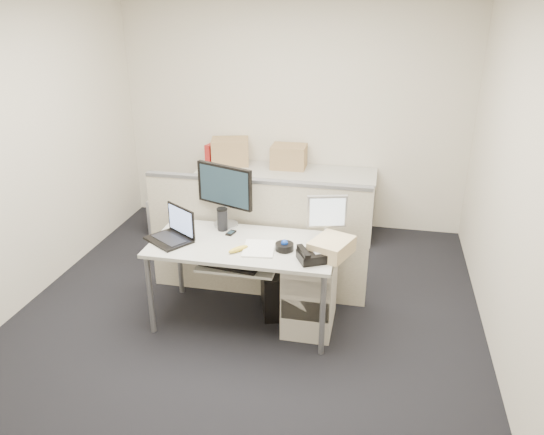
% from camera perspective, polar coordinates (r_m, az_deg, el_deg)
% --- Properties ---
extents(floor, '(4.00, 4.50, 0.01)m').
position_cam_1_polar(floor, '(4.67, -2.92, -10.94)').
color(floor, black).
rests_on(floor, ground).
extents(wall_back, '(4.00, 0.02, 2.70)m').
position_cam_1_polar(wall_back, '(6.20, 2.22, 11.33)').
color(wall_back, beige).
rests_on(wall_back, ground).
extents(wall_front, '(4.00, 0.02, 2.70)m').
position_cam_1_polar(wall_front, '(2.20, -19.13, -13.00)').
color(wall_front, beige).
rests_on(wall_front, ground).
extents(wall_left, '(0.02, 4.50, 2.70)m').
position_cam_1_polar(wall_left, '(4.98, -26.27, 6.05)').
color(wall_left, beige).
rests_on(wall_left, ground).
extents(wall_right, '(0.02, 4.50, 2.70)m').
position_cam_1_polar(wall_right, '(4.06, 25.15, 2.82)').
color(wall_right, beige).
rests_on(wall_right, ground).
extents(desk, '(1.50, 0.75, 0.73)m').
position_cam_1_polar(desk, '(4.33, -3.09, -3.57)').
color(desk, '#B3B1A9').
rests_on(desk, floor).
extents(keyboard_tray, '(0.62, 0.32, 0.02)m').
position_cam_1_polar(keyboard_tray, '(4.20, -3.71, -5.18)').
color(keyboard_tray, '#B3B1A9').
rests_on(keyboard_tray, desk).
extents(drawer_pedestal, '(0.40, 0.55, 0.65)m').
position_cam_1_polar(drawer_pedestal, '(4.44, 4.10, -7.86)').
color(drawer_pedestal, beige).
rests_on(drawer_pedestal, floor).
extents(cubicle_partition, '(2.00, 0.06, 1.10)m').
position_cam_1_polar(cubicle_partition, '(4.77, -1.69, -2.47)').
color(cubicle_partition, tan).
rests_on(cubicle_partition, floor).
extents(back_counter, '(2.00, 0.60, 0.72)m').
position_cam_1_polar(back_counter, '(6.18, 1.57, 1.72)').
color(back_counter, beige).
rests_on(back_counter, floor).
extents(monitor_main, '(0.59, 0.39, 0.55)m').
position_cam_1_polar(monitor_main, '(4.54, -5.09, 2.33)').
color(monitor_main, black).
rests_on(monitor_main, desk).
extents(monitor_small, '(0.35, 0.24, 0.39)m').
position_cam_1_polar(monitor_small, '(4.28, 5.90, -0.18)').
color(monitor_small, '#B7B7BC').
rests_on(monitor_small, desk).
extents(laptop, '(0.44, 0.42, 0.27)m').
position_cam_1_polar(laptop, '(4.37, -11.16, -0.91)').
color(laptop, black).
rests_on(laptop, desk).
extents(trackball, '(0.19, 0.19, 0.06)m').
position_cam_1_polar(trackball, '(4.18, 1.35, -3.17)').
color(trackball, black).
rests_on(trackball, desk).
extents(desk_phone, '(0.29, 0.27, 0.07)m').
position_cam_1_polar(desk_phone, '(4.03, 4.51, -4.18)').
color(desk_phone, black).
rests_on(desk_phone, desk).
extents(paper_stack, '(0.28, 0.33, 0.01)m').
position_cam_1_polar(paper_stack, '(4.20, -1.41, -3.36)').
color(paper_stack, white).
rests_on(paper_stack, desk).
extents(sticky_pad, '(0.10, 0.10, 0.01)m').
position_cam_1_polar(sticky_pad, '(4.11, -1.33, -4.01)').
color(sticky_pad, gold).
rests_on(sticky_pad, desk).
extents(travel_mug, '(0.10, 0.10, 0.19)m').
position_cam_1_polar(travel_mug, '(4.52, -5.36, -0.26)').
color(travel_mug, black).
rests_on(travel_mug, desk).
extents(banana, '(0.15, 0.17, 0.04)m').
position_cam_1_polar(banana, '(4.17, -3.65, -3.41)').
color(banana, gold).
rests_on(banana, desk).
extents(cellphone, '(0.07, 0.11, 0.01)m').
position_cam_1_polar(cellphone, '(4.48, -4.45, -1.67)').
color(cellphone, black).
rests_on(cellphone, desk).
extents(manila_folders, '(0.37, 0.41, 0.13)m').
position_cam_1_polar(manila_folders, '(4.12, 6.43, -3.18)').
color(manila_folders, beige).
rests_on(manila_folders, desk).
extents(keyboard, '(0.49, 0.24, 0.03)m').
position_cam_1_polar(keyboard, '(4.17, -4.53, -5.07)').
color(keyboard, black).
rests_on(keyboard, keyboard_tray).
extents(pc_tower_desk, '(0.30, 0.47, 0.41)m').
position_cam_1_polar(pc_tower_desk, '(4.68, 0.05, -7.77)').
color(pc_tower_desk, black).
rests_on(pc_tower_desk, floor).
extents(pc_tower_spare_dark, '(0.31, 0.52, 0.46)m').
position_cam_1_polar(pc_tower_spare_dark, '(6.68, -9.90, 1.82)').
color(pc_tower_spare_dark, black).
rests_on(pc_tower_spare_dark, floor).
extents(pc_tower_spare_silver, '(0.22, 0.47, 0.43)m').
position_cam_1_polar(pc_tower_spare_silver, '(6.36, -11.55, 0.47)').
color(pc_tower_spare_silver, '#B7B7BC').
rests_on(pc_tower_spare_silver, floor).
extents(cardboard_box_left, '(0.49, 0.42, 0.32)m').
position_cam_1_polar(cardboard_box_left, '(6.28, -4.51, 7.01)').
color(cardboard_box_left, tan).
rests_on(cardboard_box_left, back_counter).
extents(cardboard_box_right, '(0.40, 0.31, 0.28)m').
position_cam_1_polar(cardboard_box_right, '(6.13, 1.82, 6.48)').
color(cardboard_box_right, tan).
rests_on(cardboard_box_right, back_counter).
extents(red_binder, '(0.13, 0.29, 0.27)m').
position_cam_1_polar(red_binder, '(6.33, -6.31, 6.81)').
color(red_binder, '#A11D1B').
rests_on(red_binder, back_counter).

